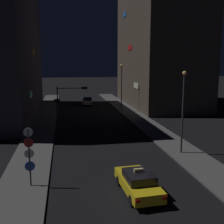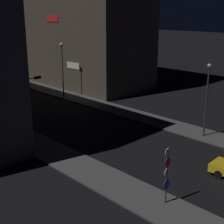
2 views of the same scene
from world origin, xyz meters
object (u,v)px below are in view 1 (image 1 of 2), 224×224
taxi (138,182)px  sign_pole_left (29,154)px  far_car (88,101)px  street_lamp_far_block (122,81)px  traffic_light_overhead (70,95)px  street_lamp_near_block (183,105)px  traffic_light_left_kerb (57,106)px

taxi → sign_pole_left: size_ratio=1.20×
far_car → street_lamp_far_block: (4.78, -8.52, 4.34)m
traffic_light_overhead → street_lamp_far_block: size_ratio=0.61×
sign_pole_left → street_lamp_far_block: 28.74m
taxi → street_lamp_near_block: street_lamp_near_block is taller
street_lamp_near_block → street_lamp_far_block: (-0.74, 21.67, 0.77)m
traffic_light_left_kerb → street_lamp_near_block: bearing=-52.9°
traffic_light_overhead → sign_pole_left: size_ratio=1.20×
traffic_light_left_kerb → street_lamp_near_block: size_ratio=0.47×
taxi → sign_pole_left: 6.95m
taxi → street_lamp_near_block: 9.36m
street_lamp_far_block → sign_pole_left: bearing=-113.5°
traffic_light_overhead → sign_pole_left: traffic_light_overhead is taller
traffic_light_overhead → street_lamp_far_block: street_lamp_far_block is taller
sign_pole_left → street_lamp_near_block: 13.14m
taxi → traffic_light_overhead: bearing=97.9°
traffic_light_left_kerb → sign_pole_left: bearing=-94.0°
traffic_light_overhead → traffic_light_left_kerb: (-1.77, -3.67, -0.96)m
traffic_light_left_kerb → sign_pole_left: (-1.32, -18.89, -0.14)m
taxi → traffic_light_overhead: (-3.39, 24.55, 2.62)m
street_lamp_far_block → taxi: bearing=-99.9°
traffic_light_overhead → sign_pole_left: 22.80m
traffic_light_overhead → street_lamp_near_block: (9.06, -18.01, 0.94)m
sign_pole_left → traffic_light_overhead: bearing=82.2°
far_car → sign_pole_left: size_ratio=1.22×
traffic_light_overhead → street_lamp_near_block: bearing=-63.3°
far_car → sign_pole_left: (-6.63, -34.74, 1.53)m
street_lamp_near_block → street_lamp_far_block: bearing=92.0°
far_car → sign_pole_left: sign_pole_left is taller
traffic_light_left_kerb → street_lamp_far_block: 12.76m
sign_pole_left → taxi: bearing=-17.0°
taxi → traffic_light_left_kerb: size_ratio=1.37×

